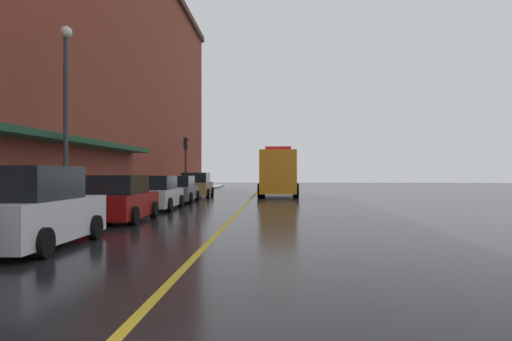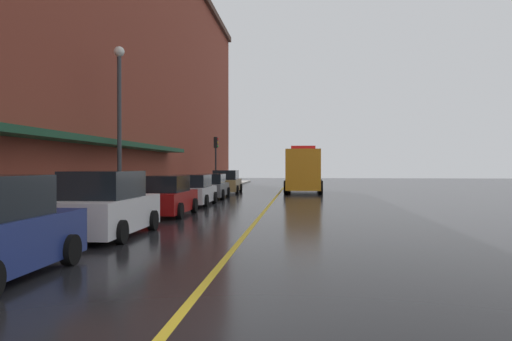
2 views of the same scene
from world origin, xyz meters
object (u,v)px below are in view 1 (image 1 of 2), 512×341
parked_car_1 (32,210)px  parking_meter_0 (147,185)px  street_lamp_left (66,100)px  traffic_light_near (186,154)px  parked_car_2 (120,200)px  parking_meter_1 (148,185)px  parked_car_5 (197,186)px  parked_car_3 (156,194)px  utility_truck (279,173)px  parking_meter_2 (182,182)px  parked_car_4 (179,190)px

parked_car_1 → parking_meter_0: parked_car_1 is taller
street_lamp_left → traffic_light_near: street_lamp_left is taller
parked_car_2 → parking_meter_0: parked_car_2 is taller
parking_meter_1 → street_lamp_left: bearing=-93.7°
parking_meter_0 → parked_car_1: bearing=-85.0°
parked_car_5 → street_lamp_left: street_lamp_left is taller
traffic_light_near → parked_car_5: bearing=-63.4°
parked_car_3 → street_lamp_left: bearing=159.8°
utility_truck → parked_car_1: bearing=-12.2°
parked_car_3 → traffic_light_near: bearing=4.2°
parked_car_5 → traffic_light_near: size_ratio=1.12×
parked_car_1 → parking_meter_2: size_ratio=3.46×
parking_meter_2 → parked_car_2: bearing=-85.8°
parked_car_1 → street_lamp_left: bearing=17.1°
parked_car_1 → parked_car_4: parked_car_1 is taller
parked_car_1 → parked_car_3: parked_car_1 is taller
parking_meter_2 → parking_meter_1: bearing=-90.0°
street_lamp_left → parked_car_4: bearing=80.4°
parked_car_3 → parking_meter_2: (-1.34, 13.50, 0.30)m
parking_meter_0 → parked_car_3: bearing=-69.2°
parked_car_3 → parking_meter_1: (-1.34, 3.70, 0.30)m
parked_car_4 → traffic_light_near: bearing=6.1°
parking_meter_1 → traffic_light_near: (0.06, 10.90, 2.10)m
parked_car_1 → traffic_light_near: (-1.28, 26.39, 2.27)m
parked_car_2 → parking_meter_0: bearing=8.9°
utility_truck → street_lamp_left: 20.83m
parked_car_5 → street_lamp_left: (-1.90, -17.60, 3.58)m
parked_car_2 → parked_car_3: parked_car_2 is taller
parked_car_4 → parked_car_1: bearing=178.2°
street_lamp_left → traffic_light_near: size_ratio=1.61×
parked_car_3 → utility_truck: bearing=-24.1°
parking_meter_1 → parking_meter_2: bearing=90.0°
parked_car_5 → parked_car_4: bearing=178.3°
parked_car_4 → street_lamp_left: (-1.90, -11.29, 3.66)m
parking_meter_1 → parked_car_3: bearing=-70.1°
parked_car_3 → parked_car_2: bearing=179.9°
parked_car_2 → utility_truck: size_ratio=0.53×
parked_car_2 → parked_car_4: 11.38m
parking_meter_0 → street_lamp_left: size_ratio=0.19×
parked_car_1 → street_lamp_left: street_lamp_left is taller
parking_meter_1 → traffic_light_near: size_ratio=0.31×
utility_truck → traffic_light_near: size_ratio=1.86×
parked_car_2 → traffic_light_near: bearing=4.0°
parked_car_4 → parking_meter_0: parked_car_4 is taller
parked_car_5 → parking_meter_0: 8.68m
parked_car_5 → traffic_light_near: bearing=24.9°
parking_meter_2 → parked_car_1: bearing=-87.0°
parked_car_5 → street_lamp_left: bearing=172.2°
parked_car_3 → parking_meter_0: (-1.34, 3.53, 0.30)m
parked_car_4 → street_lamp_left: 12.02m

